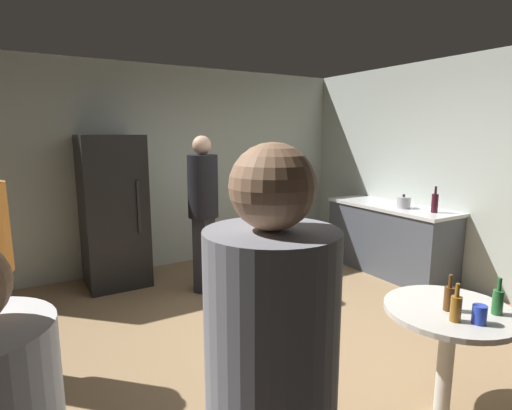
% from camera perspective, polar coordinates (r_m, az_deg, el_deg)
% --- Properties ---
extents(ground_plane, '(5.20, 5.20, 0.10)m').
position_cam_1_polar(ground_plane, '(3.81, 3.39, -19.31)').
color(ground_plane, '#9E7C56').
extents(wall_back, '(5.32, 0.06, 2.70)m').
position_cam_1_polar(wall_back, '(5.71, -11.58, 5.15)').
color(wall_back, beige).
rests_on(wall_back, ground_plane).
extents(wall_side_right, '(0.06, 5.20, 2.70)m').
position_cam_1_polar(wall_side_right, '(5.30, 27.80, 3.83)').
color(wall_side_right, beige).
rests_on(wall_side_right, ground_plane).
extents(refrigerator, '(0.70, 0.68, 1.80)m').
position_cam_1_polar(refrigerator, '(5.11, -19.36, -0.86)').
color(refrigerator, black).
rests_on(refrigerator, ground_plane).
extents(kitchen_counter, '(0.64, 1.73, 0.90)m').
position_cam_1_polar(kitchen_counter, '(5.64, 18.17, -4.49)').
color(kitchen_counter, '#4C515B').
rests_on(kitchen_counter, ground_plane).
extents(kettle, '(0.24, 0.17, 0.18)m').
position_cam_1_polar(kettle, '(5.35, 20.01, 0.34)').
color(kettle, '#B2B2B7').
rests_on(kettle, kitchen_counter).
extents(wine_bottle_on_counter, '(0.08, 0.08, 0.31)m').
position_cam_1_polar(wine_bottle_on_counter, '(5.18, 23.80, 0.32)').
color(wine_bottle_on_counter, '#3F141E').
rests_on(wine_bottle_on_counter, kitchen_counter).
extents(foreground_table, '(0.80, 0.80, 0.73)m').
position_cam_1_polar(foreground_table, '(2.94, 25.43, -14.84)').
color(foreground_table, beige).
rests_on(foreground_table, ground_plane).
extents(beer_bottle_amber, '(0.06, 0.06, 0.23)m').
position_cam_1_polar(beer_bottle_amber, '(2.70, 26.26, -12.78)').
color(beer_bottle_amber, '#8C5919').
rests_on(beer_bottle_amber, foreground_table).
extents(beer_bottle_brown, '(0.06, 0.06, 0.23)m').
position_cam_1_polar(beer_bottle_brown, '(2.83, 25.47, -11.63)').
color(beer_bottle_brown, '#593314').
rests_on(beer_bottle_brown, foreground_table).
extents(beer_bottle_green, '(0.06, 0.06, 0.23)m').
position_cam_1_polar(beer_bottle_green, '(2.91, 30.81, -11.50)').
color(beer_bottle_green, '#26662D').
rests_on(beer_bottle_green, foreground_table).
extents(plastic_cup_blue, '(0.08, 0.08, 0.11)m').
position_cam_1_polar(plastic_cup_blue, '(2.74, 28.86, -13.31)').
color(plastic_cup_blue, blue).
rests_on(plastic_cup_blue, foreground_table).
extents(person_in_black_shirt, '(0.47, 0.47, 1.79)m').
position_cam_1_polar(person_in_black_shirt, '(4.60, -7.43, 0.42)').
color(person_in_black_shirt, '#2D2D38').
rests_on(person_in_black_shirt, ground_plane).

